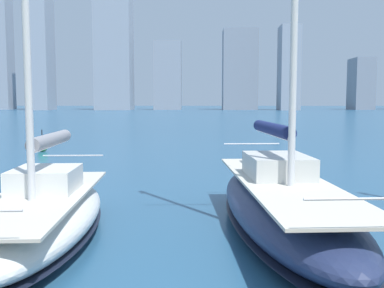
# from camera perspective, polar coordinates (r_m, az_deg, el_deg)

# --- Properties ---
(city_skyline) EXTENTS (173.54, 20.96, 49.38)m
(city_skyline) POSITION_cam_1_polar(r_m,az_deg,el_deg) (166.19, 1.12, 11.16)
(city_skyline) COLOR #9A9FAA
(city_skyline) RESTS_ON ground
(sailboat_navy) EXTENTS (3.17, 9.50, 12.87)m
(sailboat_navy) POSITION_cam_1_polar(r_m,az_deg,el_deg) (11.23, 11.38, -7.32)
(sailboat_navy) COLOR navy
(sailboat_navy) RESTS_ON ground
(sailboat_grey) EXTENTS (2.88, 7.70, 10.23)m
(sailboat_grey) POSITION_cam_1_polar(r_m,az_deg,el_deg) (10.94, -18.61, -8.41)
(sailboat_grey) COLOR white
(sailboat_grey) RESTS_ON ground
(channel_buoy) EXTENTS (0.70, 0.70, 1.40)m
(channel_buoy) POSITION_cam_1_polar(r_m,az_deg,el_deg) (30.36, -18.47, -0.22)
(channel_buoy) COLOR green
(channel_buoy) RESTS_ON ground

